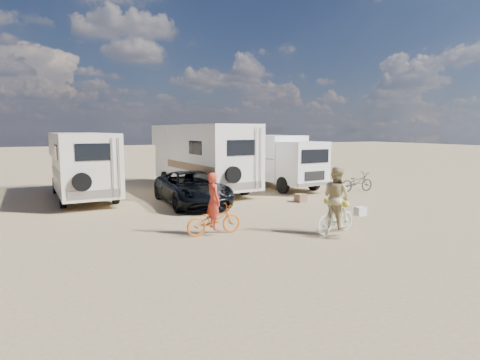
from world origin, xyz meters
name	(u,v)px	position (x,y,z in m)	size (l,w,h in m)	color
ground	(266,220)	(0.00, 0.00, 0.00)	(140.00, 140.00, 0.00)	tan
rv_main	(201,158)	(0.15, 7.25, 1.64)	(2.41, 7.79, 3.28)	white
rv_left	(82,166)	(-5.43, 7.12, 1.44)	(2.22, 6.73, 2.89)	silver
box_truck	(278,162)	(4.11, 6.46, 1.37)	(2.14, 5.76, 2.74)	white
dark_suv	(192,188)	(-1.44, 3.75, 0.67)	(2.22, 4.82, 1.34)	black
bike_man	(214,220)	(-2.27, -1.02, 0.43)	(0.58, 1.65, 0.87)	#D96211
bike_woman	(336,218)	(1.03, -2.36, 0.47)	(0.44, 1.56, 0.94)	beige
rider_man	(214,207)	(-2.27, -1.02, 0.82)	(0.59, 0.39, 1.63)	red
rider_woman	(336,203)	(1.03, -2.36, 0.89)	(0.87, 0.67, 1.78)	tan
bike_parked	(357,182)	(6.96, 3.65, 0.48)	(0.63, 1.81, 0.95)	#262826
cooler	(207,199)	(-0.87, 3.61, 0.20)	(0.50, 0.36, 0.40)	#215A90
crate	(301,198)	(2.91, 2.41, 0.17)	(0.41, 0.41, 0.33)	brown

